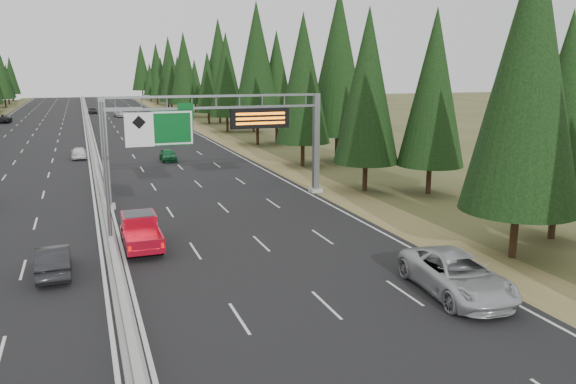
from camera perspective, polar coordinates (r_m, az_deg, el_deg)
The scene contains 16 objects.
road at distance 85.98m, azimuth -19.47°, elevation 5.20°, with size 32.00×260.00×0.08m, color black.
shoulder_right at distance 88.02m, azimuth -7.77°, elevation 5.93°, with size 3.60×260.00×0.06m, color olive.
median_barrier at distance 85.94m, azimuth -19.48°, elevation 5.44°, with size 0.70×260.00×0.85m.
sign_gantry at distance 41.76m, azimuth -6.34°, elevation 6.20°, with size 16.75×0.98×7.80m.
hov_sign_pole at distance 30.85m, azimuth -16.95°, elevation 2.56°, with size 2.80×0.50×8.00m.
tree_row_right at distance 84.87m, azimuth -4.52°, elevation 11.98°, with size 11.96×242.22×18.91m.
silver_minivan at distance 25.69m, azimuth 16.76°, elevation -8.03°, with size 2.93×6.35×1.77m, color #ADAEB1.
red_pickup at distance 32.26m, azimuth -14.81°, elevation -3.60°, with size 1.91×5.35×1.74m.
car_ahead_green at distance 61.63m, azimuth -12.10°, elevation 3.72°, with size 1.55×3.84×1.31m, color #166130.
car_ahead_dkred at distance 83.58m, azimuth -11.37°, elevation 5.99°, with size 1.50×4.31×1.42m, color #610D13.
car_ahead_dkgrey at distance 77.31m, azimuth -12.36°, elevation 5.49°, with size 2.14×5.26×1.53m, color black.
car_ahead_white at distance 122.38m, azimuth -16.59°, elevation 7.68°, with size 2.47×5.36×1.49m, color beige.
car_ahead_far at distance 133.56m, azimuth -19.26°, elevation 7.83°, with size 1.67×4.16×1.42m, color black.
car_onc_near at distance 29.15m, azimuth -22.78°, elevation -6.39°, with size 1.52×4.35×1.43m, color black.
car_onc_white at distance 65.94m, azimuth -20.47°, elevation 3.77°, with size 1.58×3.92×1.33m, color white.
car_onc_far at distance 116.84m, azimuth -26.96°, elevation 6.68°, with size 2.59×5.62×1.56m, color black.
Camera 1 is at (-1.04, -5.44, 9.67)m, focal length 35.00 mm.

